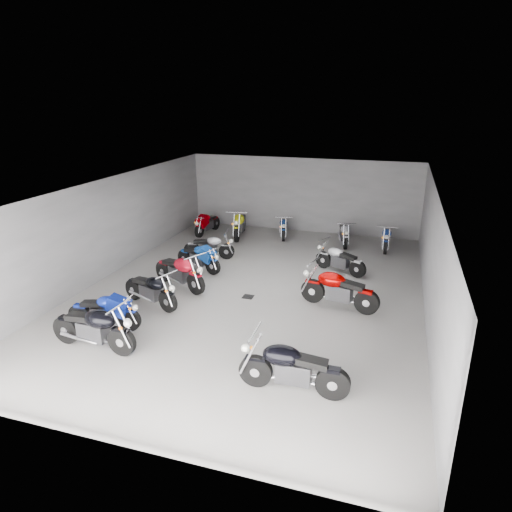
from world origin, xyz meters
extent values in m
plane|color=gray|center=(0.00, 0.00, 0.00)|extent=(14.00, 14.00, 0.00)
cube|color=gray|center=(0.00, 7.00, 1.60)|extent=(10.00, 0.10, 3.20)
cube|color=gray|center=(-5.00, 0.00, 1.60)|extent=(0.10, 14.00, 3.20)
cube|color=gray|center=(5.00, 0.00, 1.60)|extent=(0.10, 14.00, 3.20)
cube|color=black|center=(0.00, 0.00, 3.22)|extent=(10.00, 14.00, 0.04)
cube|color=black|center=(0.00, -0.50, 0.01)|extent=(0.32, 0.32, 0.01)
cylinder|color=black|center=(-1.75, -4.44, 0.35)|extent=(0.71, 0.19, 0.70)
cylinder|color=black|center=(-3.33, -4.34, 0.35)|extent=(0.71, 0.21, 0.70)
cube|color=#2D2D30|center=(-2.54, -4.39, 0.46)|extent=(0.73, 0.37, 0.44)
ellipsoid|color=black|center=(-2.30, -4.40, 0.81)|extent=(0.77, 0.48, 0.40)
cube|color=black|center=(-2.89, -4.37, 0.77)|extent=(0.69, 0.35, 0.20)
cylinder|color=black|center=(-2.22, -3.37, 0.30)|extent=(0.62, 0.19, 0.61)
cylinder|color=black|center=(-3.59, -3.51, 0.30)|extent=(0.62, 0.20, 0.61)
cube|color=#2D2D30|center=(-2.91, -3.44, 0.40)|extent=(0.64, 0.35, 0.38)
ellipsoid|color=#11279C|center=(-2.70, -3.42, 0.70)|extent=(0.68, 0.44, 0.34)
cube|color=black|center=(-3.21, -3.47, 0.67)|extent=(0.60, 0.32, 0.17)
cylinder|color=black|center=(-1.80, -2.11, 0.31)|extent=(0.64, 0.33, 0.63)
cylinder|color=black|center=(-3.14, -1.65, 0.31)|extent=(0.64, 0.34, 0.63)
cube|color=#2D2D30|center=(-2.47, -1.88, 0.41)|extent=(0.70, 0.49, 0.39)
ellipsoid|color=black|center=(-2.26, -1.95, 0.73)|extent=(0.76, 0.59, 0.35)
cube|color=black|center=(-2.77, -1.78, 0.69)|extent=(0.66, 0.46, 0.18)
cylinder|color=black|center=(-1.56, -0.78, 0.34)|extent=(0.68, 0.42, 0.69)
cylinder|color=black|center=(-2.97, -0.12, 0.34)|extent=(0.69, 0.43, 0.69)
cube|color=#2D2D30|center=(-2.27, -0.45, 0.45)|extent=(0.77, 0.59, 0.43)
ellipsoid|color=#A50C1C|center=(-2.05, -0.55, 0.79)|extent=(0.84, 0.70, 0.39)
cube|color=black|center=(-2.58, -0.31, 0.75)|extent=(0.72, 0.55, 0.20)
cylinder|color=black|center=(-1.70, 0.89, 0.30)|extent=(0.60, 0.32, 0.59)
cylinder|color=black|center=(-2.96, 1.36, 0.30)|extent=(0.60, 0.34, 0.59)
cube|color=#2D2D30|center=(-2.33, 1.12, 0.39)|extent=(0.66, 0.47, 0.37)
ellipsoid|color=#144CB2|center=(-2.14, 1.05, 0.69)|extent=(0.72, 0.57, 0.33)
cube|color=black|center=(-2.61, 1.23, 0.65)|extent=(0.62, 0.44, 0.17)
cylinder|color=black|center=(-1.82, 2.47, 0.29)|extent=(0.59, 0.21, 0.58)
cylinder|color=black|center=(-3.12, 2.26, 0.29)|extent=(0.59, 0.23, 0.58)
cube|color=#2D2D30|center=(-2.47, 2.36, 0.38)|extent=(0.62, 0.36, 0.36)
ellipsoid|color=#A8A8AE|center=(-2.27, 2.40, 0.67)|extent=(0.67, 0.46, 0.33)
cube|color=black|center=(-2.76, 2.32, 0.63)|extent=(0.59, 0.34, 0.16)
cylinder|color=black|center=(1.55, -4.64, 0.35)|extent=(0.70, 0.16, 0.69)
cylinder|color=black|center=(3.12, -4.60, 0.35)|extent=(0.70, 0.18, 0.69)
cube|color=#2D2D30|center=(2.33, -4.62, 0.46)|extent=(0.71, 0.34, 0.43)
ellipsoid|color=black|center=(2.09, -4.63, 0.80)|extent=(0.75, 0.45, 0.39)
cube|color=black|center=(2.68, -4.62, 0.76)|extent=(0.67, 0.32, 0.20)
cylinder|color=black|center=(1.90, -0.27, 0.35)|extent=(0.71, 0.28, 0.70)
cylinder|color=black|center=(3.45, -0.59, 0.35)|extent=(0.72, 0.30, 0.70)
cube|color=#2D2D30|center=(2.68, -0.43, 0.46)|extent=(0.76, 0.46, 0.44)
ellipsoid|color=#910000|center=(2.44, -0.38, 0.81)|extent=(0.82, 0.58, 0.39)
cube|color=black|center=(3.02, -0.50, 0.77)|extent=(0.71, 0.43, 0.20)
cylinder|color=black|center=(1.74, 2.62, 0.29)|extent=(0.59, 0.35, 0.59)
cylinder|color=black|center=(2.95, 2.07, 0.29)|extent=(0.59, 0.37, 0.59)
cube|color=#2D2D30|center=(2.34, 2.34, 0.39)|extent=(0.66, 0.50, 0.37)
ellipsoid|color=#B6B7BC|center=(2.16, 2.43, 0.68)|extent=(0.72, 0.59, 0.33)
cube|color=black|center=(2.61, 2.22, 0.64)|extent=(0.62, 0.47, 0.17)
cylinder|color=black|center=(-3.89, 4.67, 0.29)|extent=(0.20, 0.60, 0.59)
cylinder|color=black|center=(-3.72, 6.00, 0.29)|extent=(0.22, 0.60, 0.59)
cube|color=#2D2D30|center=(-3.80, 5.33, 0.39)|extent=(0.35, 0.63, 0.37)
ellipsoid|color=#A50008|center=(-3.83, 5.13, 0.68)|extent=(0.45, 0.67, 0.33)
cube|color=black|center=(-3.76, 5.63, 0.64)|extent=(0.33, 0.59, 0.17)
cylinder|color=black|center=(-2.17, 4.56, 0.35)|extent=(0.27, 0.71, 0.70)
cylinder|color=black|center=(-2.46, 6.12, 0.35)|extent=(0.29, 0.72, 0.70)
cube|color=#2D2D30|center=(-2.31, 5.34, 0.46)|extent=(0.45, 0.76, 0.44)
ellipsoid|color=#F4F616|center=(-2.27, 5.10, 0.81)|extent=(0.57, 0.81, 0.39)
cube|color=black|center=(-2.38, 5.69, 0.77)|extent=(0.42, 0.71, 0.20)
cylinder|color=black|center=(-0.36, 5.21, 0.29)|extent=(0.26, 0.59, 0.57)
cylinder|color=black|center=(-0.70, 6.47, 0.29)|extent=(0.28, 0.59, 0.57)
cube|color=#2D2D30|center=(-0.53, 5.84, 0.38)|extent=(0.41, 0.63, 0.36)
ellipsoid|color=navy|center=(-0.48, 5.65, 0.66)|extent=(0.51, 0.68, 0.32)
cube|color=black|center=(-0.61, 6.11, 0.63)|extent=(0.38, 0.59, 0.16)
cylinder|color=black|center=(2.20, 4.92, 0.29)|extent=(0.25, 0.59, 0.58)
cylinder|color=black|center=(1.90, 6.21, 0.29)|extent=(0.26, 0.60, 0.58)
cube|color=#2D2D30|center=(2.05, 5.57, 0.38)|extent=(0.40, 0.64, 0.36)
ellipsoid|color=silver|center=(2.10, 5.37, 0.67)|extent=(0.49, 0.69, 0.33)
cube|color=black|center=(1.99, 5.85, 0.64)|extent=(0.37, 0.60, 0.17)
cylinder|color=black|center=(3.73, 4.77, 0.30)|extent=(0.13, 0.61, 0.60)
cylinder|color=black|center=(3.71, 6.14, 0.30)|extent=(0.15, 0.61, 0.60)
cube|color=#2D2D30|center=(3.72, 5.46, 0.40)|extent=(0.29, 0.62, 0.38)
ellipsoid|color=navy|center=(3.72, 5.25, 0.70)|extent=(0.39, 0.65, 0.34)
cube|color=black|center=(3.71, 5.76, 0.66)|extent=(0.27, 0.58, 0.17)
camera|label=1|loc=(3.97, -12.31, 5.66)|focal=32.00mm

